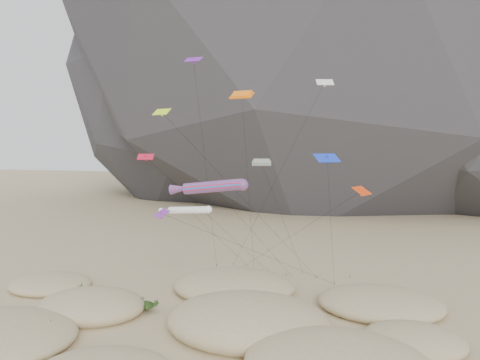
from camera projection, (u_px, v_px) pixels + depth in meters
The scene contains 9 objects.
ground at pixel (200, 344), 41.12m from camera, with size 500.00×500.00×0.00m, color #CCB789.
dunes at pixel (208, 320), 44.61m from camera, with size 50.79×34.56×4.21m.
dune_grass at pixel (206, 319), 44.70m from camera, with size 43.13×26.39×1.56m.
kite_stakes at pixel (278, 272), 63.69m from camera, with size 18.93×6.14×0.30m.
rainbow_tube_kite at pixel (210, 187), 49.04m from camera, with size 11.17×15.51×14.05m.
white_tube_kite at pixel (187, 210), 50.60m from camera, with size 8.73×13.47×11.05m.
orange_parafoil at pixel (242, 96), 56.64m from camera, with size 3.08×7.55×24.10m.
multi_parafoil at pixel (262, 164), 50.53m from camera, with size 4.15×14.14×16.00m.
delta_kites at pixel (240, 150), 49.92m from camera, with size 25.17×21.29×27.61m.
Camera 1 is at (13.47, -37.78, 17.37)m, focal length 35.00 mm.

